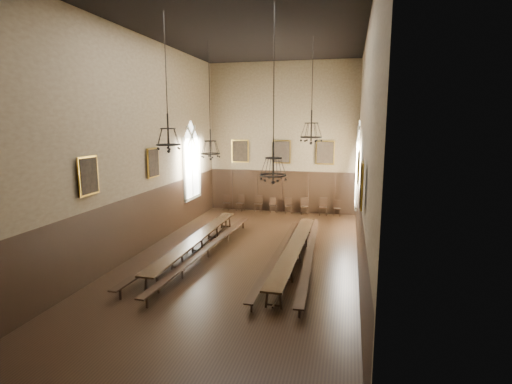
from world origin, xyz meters
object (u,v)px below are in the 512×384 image
(chair_4, at_px, (289,209))
(chandelier_front_right, at_px, (273,164))
(table_right, at_px, (295,254))
(chair_3, at_px, (273,208))
(chair_1, at_px, (240,206))
(table_left, at_px, (198,245))
(chair_5, at_px, (304,209))
(chair_0, at_px, (226,206))
(chandelier_front_left, at_px, (168,136))
(bench_left_outer, at_px, (187,247))
(chair_7, at_px, (337,211))
(chandelier_back_left, at_px, (211,147))
(bench_right_outer, at_px, (310,254))
(chair_6, at_px, (323,210))
(chandelier_back_right, at_px, (311,131))
(bench_right_inner, at_px, (278,256))
(chair_2, at_px, (258,207))
(bench_left_inner, at_px, (208,250))

(chair_4, xyz_separation_m, chandelier_front_right, (1.13, -11.07, 3.85))
(table_right, bearing_deg, chair_3, 106.23)
(chair_1, distance_m, chandelier_front_right, 12.43)
(table_left, relative_size, chair_5, 9.37)
(chair_0, bearing_deg, chandelier_front_left, -86.83)
(bench_left_outer, distance_m, chair_7, 10.37)
(chair_4, bearing_deg, bench_left_outer, -119.84)
(chair_1, bearing_deg, bench_left_outer, -79.13)
(chair_4, distance_m, chandelier_back_left, 7.83)
(chair_5, distance_m, chandelier_back_left, 8.20)
(bench_right_outer, bearing_deg, chair_6, 90.22)
(bench_left_outer, relative_size, chandelier_front_right, 1.89)
(chandelier_front_left, bearing_deg, chair_3, 81.91)
(bench_right_outer, xyz_separation_m, chandelier_back_left, (-4.86, 2.23, 4.06))
(chair_1, xyz_separation_m, chair_7, (5.93, 0.03, -0.02))
(bench_left_outer, distance_m, chandelier_back_right, 7.30)
(chandelier_back_right, bearing_deg, chair_6, 87.43)
(bench_left_outer, distance_m, bench_right_outer, 5.14)
(bench_right_inner, bearing_deg, table_right, 13.29)
(table_left, relative_size, chair_2, 9.23)
(chair_0, height_order, chair_1, chair_1)
(bench_left_inner, bearing_deg, bench_left_outer, 165.74)
(chair_4, bearing_deg, chair_2, 168.26)
(chair_0, xyz_separation_m, chandelier_back_right, (5.79, -5.92, 4.80))
(chair_0, distance_m, chandelier_back_right, 9.57)
(bench_left_outer, relative_size, chandelier_back_right, 2.32)
(chair_3, xyz_separation_m, chair_5, (1.92, -0.01, 0.02))
(chandelier_back_left, bearing_deg, table_left, -86.57)
(chair_6, height_order, chair_7, chair_6)
(chandelier_front_left, bearing_deg, chair_4, 77.13)
(chair_2, xyz_separation_m, chair_7, (4.80, -0.02, -0.02))
(table_left, distance_m, chair_7, 10.01)
(bench_right_outer, xyz_separation_m, chair_7, (0.78, 8.36, -0.02))
(table_right, relative_size, chandelier_back_left, 1.77)
(chair_4, xyz_separation_m, chair_6, (2.08, -0.03, 0.02))
(chandelier_back_right, bearing_deg, chair_2, 122.20)
(chair_4, distance_m, chair_5, 0.97)
(chair_6, bearing_deg, chandelier_front_left, -116.71)
(chandelier_front_left, height_order, chandelier_front_right, same)
(chandelier_front_left, relative_size, chandelier_front_right, 0.83)
(chair_0, height_order, chair_3, chair_0)
(table_left, bearing_deg, chair_5, 66.67)
(bench_left_inner, relative_size, chair_1, 10.39)
(bench_right_inner, xyz_separation_m, chandelier_back_right, (0.91, 2.82, 4.81))
(chair_5, bearing_deg, chair_7, -12.86)
(chandelier_back_left, bearing_deg, chandelier_back_right, 2.95)
(chandelier_back_right, bearing_deg, chair_1, 129.67)
(chandelier_front_right, bearing_deg, bench_left_outer, 148.20)
(table_left, distance_m, table_right, 4.15)
(bench_right_inner, xyz_separation_m, chair_2, (-2.82, 8.74, 0.03))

